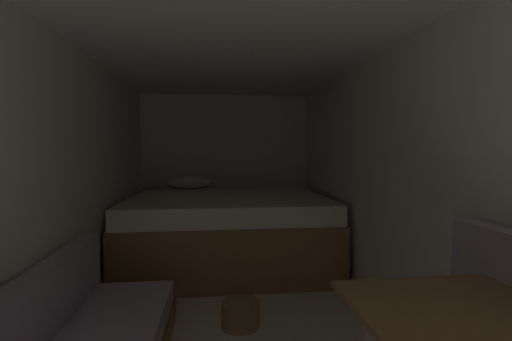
{
  "coord_description": "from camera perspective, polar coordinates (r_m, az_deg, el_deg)",
  "views": [
    {
      "loc": [
        -0.12,
        -0.4,
        1.33
      ],
      "look_at": [
        0.21,
        2.59,
        1.15
      ],
      "focal_mm": 24.74,
      "sensor_mm": 36.0,
      "label": 1
    }
  ],
  "objects": [
    {
      "name": "wicker_basket",
      "position": [
        2.85,
        -2.52,
        -22.14
      ],
      "size": [
        0.29,
        0.29,
        0.19
      ],
      "color": "olive",
      "rests_on": "ground"
    },
    {
      "name": "wall_left",
      "position": [
        2.61,
        -30.51,
        -3.2
      ],
      "size": [
        0.05,
        5.32,
        2.09
      ],
      "primitive_type": "cube",
      "color": "silver",
      "rests_on": "ground"
    },
    {
      "name": "wall_right",
      "position": [
        2.72,
        22.67,
        -2.73
      ],
      "size": [
        0.05,
        5.32,
        2.09
      ],
      "primitive_type": "cube",
      "color": "silver",
      "rests_on": "ground"
    },
    {
      "name": "wall_back",
      "position": [
        5.06,
        -4.93,
        0.26
      ],
      "size": [
        2.43,
        0.05,
        2.09
      ],
      "primitive_type": "cube",
      "color": "silver",
      "rests_on": "ground"
    },
    {
      "name": "dinette_table",
      "position": [
        1.52,
        31.69,
        -22.37
      ],
      "size": [
        0.78,
        0.66,
        0.78
      ],
      "color": "brown",
      "rests_on": "ground"
    },
    {
      "name": "ground_plane",
      "position": [
        2.71,
        -3.22,
        -25.83
      ],
      "size": [
        7.32,
        7.32,
        0.0
      ],
      "primitive_type": "plane",
      "color": "beige"
    },
    {
      "name": "ceiling_slab",
      "position": [
        2.5,
        -3.4,
        21.93
      ],
      "size": [
        2.43,
        5.32,
        0.05
      ],
      "primitive_type": "cube",
      "color": "white",
      "rests_on": "wall_left"
    },
    {
      "name": "bed",
      "position": [
        4.16,
        -4.6,
        -9.42
      ],
      "size": [
        2.21,
        1.85,
        0.99
      ],
      "color": "olive",
      "rests_on": "ground"
    }
  ]
}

